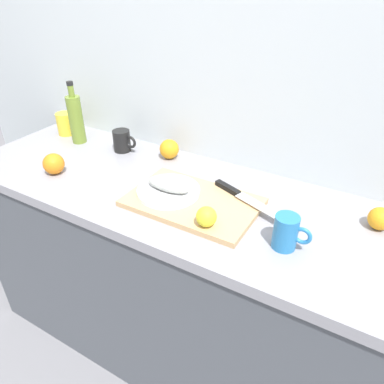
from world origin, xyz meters
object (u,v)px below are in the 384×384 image
at_px(white_plate, 169,191).
at_px(lemon_0, 206,217).
at_px(coffee_mug_0, 286,232).
at_px(coffee_mug_1, 66,124).
at_px(cutting_board, 192,202).
at_px(coffee_mug_2, 122,141).
at_px(fish_fillet, 168,185).
at_px(chef_knife, 238,194).
at_px(olive_oil_bottle, 76,118).

distance_m(white_plate, lemon_0, 0.23).
distance_m(white_plate, coffee_mug_0, 0.44).
relative_size(lemon_0, coffee_mug_1, 0.53).
relative_size(cutting_board, lemon_0, 6.87).
xyz_separation_m(lemon_0, coffee_mug_2, (-0.59, 0.32, -0.00)).
bearing_deg(coffee_mug_0, lemon_0, -168.71).
bearing_deg(coffee_mug_0, fish_fillet, 173.23).
distance_m(chef_knife, lemon_0, 0.21).
bearing_deg(olive_oil_bottle, lemon_0, -19.40).
height_order(fish_fillet, olive_oil_bottle, olive_oil_bottle).
bearing_deg(fish_fillet, chef_knife, 24.98).
bearing_deg(coffee_mug_2, olive_oil_bottle, -173.45).
bearing_deg(chef_knife, coffee_mug_1, -167.62).
xyz_separation_m(fish_fillet, coffee_mug_2, (-0.39, 0.22, -0.01)).
distance_m(white_plate, chef_knife, 0.25).
distance_m(white_plate, olive_oil_bottle, 0.66).
bearing_deg(chef_knife, fish_fillet, -135.07).
distance_m(lemon_0, olive_oil_bottle, 0.89).
bearing_deg(chef_knife, coffee_mug_0, -15.57).
distance_m(fish_fillet, chef_knife, 0.25).
bearing_deg(coffee_mug_1, white_plate, -17.29).
relative_size(fish_fillet, chef_knife, 0.59).
distance_m(cutting_board, coffee_mug_1, 0.87).
height_order(lemon_0, coffee_mug_1, coffee_mug_1).
bearing_deg(coffee_mug_1, olive_oil_bottle, -17.95).
bearing_deg(cutting_board, coffee_mug_2, 155.80).
xyz_separation_m(lemon_0, coffee_mug_0, (0.24, 0.05, 0.00)).
xyz_separation_m(chef_knife, coffee_mug_0, (0.22, -0.16, 0.02)).
height_order(white_plate, coffee_mug_1, coffee_mug_1).
relative_size(white_plate, coffee_mug_1, 1.81).
bearing_deg(coffee_mug_1, coffee_mug_0, -13.49).
bearing_deg(white_plate, coffee_mug_2, 150.36).
height_order(coffee_mug_0, coffee_mug_1, coffee_mug_0).
xyz_separation_m(white_plate, coffee_mug_0, (0.44, -0.05, 0.03)).
distance_m(lemon_0, coffee_mug_2, 0.68).
distance_m(olive_oil_bottle, coffee_mug_0, 1.10).
relative_size(coffee_mug_0, coffee_mug_2, 0.96).
distance_m(chef_knife, olive_oil_bottle, 0.86).
height_order(white_plate, chef_knife, chef_knife).
bearing_deg(lemon_0, white_plate, 154.14).
xyz_separation_m(cutting_board, coffee_mug_2, (-0.48, 0.22, 0.04)).
height_order(cutting_board, coffee_mug_2, coffee_mug_2).
bearing_deg(white_plate, olive_oil_bottle, 162.83).
bearing_deg(lemon_0, coffee_mug_0, 11.29).
bearing_deg(coffee_mug_0, white_plate, 173.23).
relative_size(lemon_0, olive_oil_bottle, 0.23).
xyz_separation_m(coffee_mug_0, coffee_mug_2, (-0.83, 0.27, -0.01)).
relative_size(cutting_board, coffee_mug_2, 3.84).
relative_size(lemon_0, coffee_mug_2, 0.56).
bearing_deg(coffee_mug_1, fish_fillet, -17.29).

